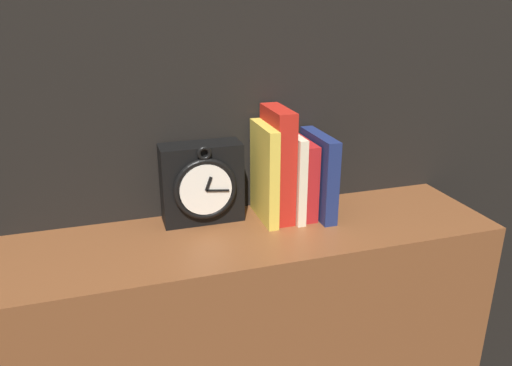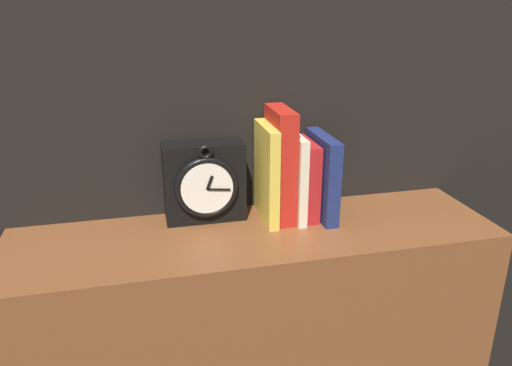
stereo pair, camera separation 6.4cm
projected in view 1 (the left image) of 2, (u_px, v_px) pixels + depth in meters
clock at (202, 183)px, 1.06m from camera, size 0.17×0.08×0.18m
book_slot0_yellow at (264, 173)px, 1.07m from camera, size 0.02×0.14×0.21m
book_slot1_red at (278, 164)px, 1.08m from camera, size 0.04×0.13×0.24m
book_slot2_cream at (291, 175)px, 1.09m from camera, size 0.02×0.14×0.19m
book_slot3_red at (302, 177)px, 1.11m from camera, size 0.03×0.13×0.17m
book_slot4_navy at (318, 175)px, 1.10m from camera, size 0.03×0.15×0.18m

